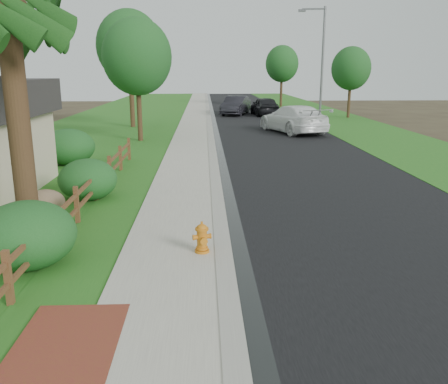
{
  "coord_description": "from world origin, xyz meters",
  "views": [
    {
      "loc": [
        -0.02,
        -7.66,
        4.22
      ],
      "look_at": [
        0.47,
        4.04,
        1.19
      ],
      "focal_mm": 38.0,
      "sensor_mm": 36.0,
      "label": 1
    }
  ],
  "objects_px": {
    "ranch_fence": "(87,192)",
    "palm_tree": "(6,8)",
    "dark_car_mid": "(265,106)",
    "fire_hydrant": "(202,238)",
    "streetlight": "(320,60)",
    "white_suv": "(293,119)"
  },
  "relations": [
    {
      "from": "ranch_fence",
      "to": "palm_tree",
      "type": "relative_size",
      "value": 2.56
    },
    {
      "from": "streetlight",
      "to": "white_suv",
      "type": "bearing_deg",
      "value": -128.27
    },
    {
      "from": "dark_car_mid",
      "to": "streetlight",
      "type": "height_order",
      "value": "streetlight"
    },
    {
      "from": "white_suv",
      "to": "ranch_fence",
      "type": "bearing_deg",
      "value": 44.54
    },
    {
      "from": "ranch_fence",
      "to": "fire_hydrant",
      "type": "bearing_deg",
      "value": -46.58
    },
    {
      "from": "ranch_fence",
      "to": "streetlight",
      "type": "bearing_deg",
      "value": 60.65
    },
    {
      "from": "white_suv",
      "to": "dark_car_mid",
      "type": "distance_m",
      "value": 12.82
    },
    {
      "from": "palm_tree",
      "to": "streetlight",
      "type": "xyz_separation_m",
      "value": [
        12.84,
        24.49,
        -0.63
      ]
    },
    {
      "from": "ranch_fence",
      "to": "white_suv",
      "type": "relative_size",
      "value": 2.63
    },
    {
      "from": "ranch_fence",
      "to": "palm_tree",
      "type": "height_order",
      "value": "palm_tree"
    },
    {
      "from": "palm_tree",
      "to": "white_suv",
      "type": "distance_m",
      "value": 24.24
    },
    {
      "from": "white_suv",
      "to": "dark_car_mid",
      "type": "xyz_separation_m",
      "value": [
        -0.36,
        12.82,
        -0.06
      ]
    },
    {
      "from": "palm_tree",
      "to": "fire_hydrant",
      "type": "xyz_separation_m",
      "value": [
        4.2,
        -0.8,
        -5.08
      ]
    },
    {
      "from": "dark_car_mid",
      "to": "ranch_fence",
      "type": "bearing_deg",
      "value": 69.0
    },
    {
      "from": "fire_hydrant",
      "to": "streetlight",
      "type": "xyz_separation_m",
      "value": [
        8.64,
        25.29,
        4.45
      ]
    },
    {
      "from": "ranch_fence",
      "to": "dark_car_mid",
      "type": "relative_size",
      "value": 3.3
    },
    {
      "from": "streetlight",
      "to": "palm_tree",
      "type": "bearing_deg",
      "value": -117.67
    },
    {
      "from": "palm_tree",
      "to": "dark_car_mid",
      "type": "xyz_separation_m",
      "value": [
        10.05,
        34.23,
        -4.63
      ]
    },
    {
      "from": "ranch_fence",
      "to": "palm_tree",
      "type": "distance_m",
      "value": 5.74
    },
    {
      "from": "dark_car_mid",
      "to": "palm_tree",
      "type": "bearing_deg",
      "value": 69.26
    },
    {
      "from": "ranch_fence",
      "to": "fire_hydrant",
      "type": "height_order",
      "value": "ranch_fence"
    },
    {
      "from": "palm_tree",
      "to": "fire_hydrant",
      "type": "height_order",
      "value": "palm_tree"
    }
  ]
}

